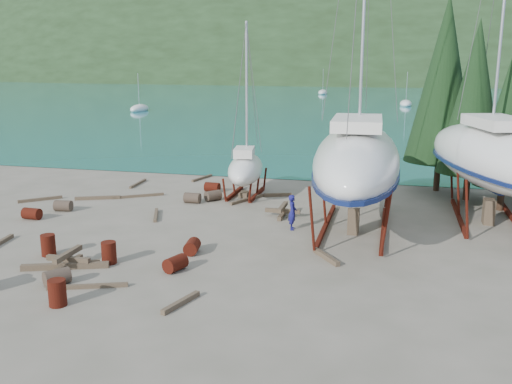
% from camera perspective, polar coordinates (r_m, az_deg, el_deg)
% --- Properties ---
extents(ground, '(600.00, 600.00, 0.00)m').
position_cam_1_polar(ground, '(24.36, -7.12, -5.70)').
color(ground, '#625D4D').
rests_on(ground, ground).
extents(bay_water, '(700.00, 700.00, 0.00)m').
position_cam_1_polar(bay_water, '(336.70, 12.51, 11.51)').
color(bay_water, '#198181').
rests_on(bay_water, ground).
extents(far_hill, '(800.00, 360.00, 110.00)m').
position_cam_1_polar(far_hill, '(341.70, 12.54, 11.53)').
color(far_hill, black).
rests_on(far_hill, ground).
extents(far_house_left, '(6.60, 5.60, 5.60)m').
position_cam_1_polar(far_house_left, '(222.33, -4.32, 11.85)').
color(far_house_left, beige).
rests_on(far_house_left, ground).
extents(far_house_center, '(6.60, 5.60, 5.60)m').
position_cam_1_polar(far_house_center, '(213.45, 6.18, 11.76)').
color(far_house_center, beige).
rests_on(far_house_center, ground).
extents(far_house_right, '(6.60, 5.60, 5.60)m').
position_cam_1_polar(far_house_right, '(212.67, 19.91, 11.06)').
color(far_house_right, beige).
rests_on(far_house_right, ground).
extents(cypress_near_right, '(3.60, 3.60, 10.00)m').
position_cam_1_polar(cypress_near_right, '(33.83, 21.00, 8.84)').
color(cypress_near_right, black).
rests_on(cypress_near_right, ground).
extents(cypress_mid_right, '(3.06, 3.06, 8.50)m').
position_cam_1_polar(cypress_mid_right, '(32.15, 23.96, 6.84)').
color(cypress_mid_right, black).
rests_on(cypress_mid_right, ground).
extents(cypress_back_left, '(4.14, 4.14, 11.50)m').
position_cam_1_polar(cypress_back_left, '(35.63, 18.30, 10.63)').
color(cypress_back_left, black).
rests_on(cypress_back_left, ground).
extents(moored_boat_left, '(2.00, 5.00, 6.05)m').
position_cam_1_polar(moored_boat_left, '(90.38, -11.58, 8.16)').
color(moored_boat_left, silver).
rests_on(moored_boat_left, ground).
extents(moored_boat_mid, '(2.00, 5.00, 6.05)m').
position_cam_1_polar(moored_boat_mid, '(101.80, 14.75, 8.53)').
color(moored_boat_mid, silver).
rests_on(moored_boat_mid, ground).
extents(moored_boat_far, '(2.00, 5.00, 6.05)m').
position_cam_1_polar(moored_boat_far, '(132.73, 6.69, 9.85)').
color(moored_boat_far, silver).
rests_on(moored_boat_far, ground).
extents(large_sailboat_near, '(4.25, 13.27, 20.71)m').
position_cam_1_polar(large_sailboat_near, '(26.59, 10.05, 3.21)').
color(large_sailboat_near, silver).
rests_on(large_sailboat_near, ground).
extents(large_sailboat_far, '(6.96, 13.12, 19.91)m').
position_cam_1_polar(large_sailboat_far, '(29.96, 22.52, 3.35)').
color(large_sailboat_far, silver).
rests_on(large_sailboat_far, ground).
extents(small_sailboat_shore, '(2.89, 6.40, 9.89)m').
position_cam_1_polar(small_sailboat_shore, '(33.15, -1.06, 2.39)').
color(small_sailboat_shore, silver).
rests_on(small_sailboat_shore, ground).
extents(worker, '(0.49, 0.66, 1.66)m').
position_cam_1_polar(worker, '(26.75, 3.67, -2.04)').
color(worker, navy).
rests_on(worker, ground).
extents(drum_1, '(1.00, 1.05, 0.58)m').
position_cam_1_polar(drum_1, '(21.60, -19.28, -8.04)').
color(drum_1, '#2D2823').
rests_on(drum_1, ground).
extents(drum_2, '(0.91, 0.63, 0.58)m').
position_cam_1_polar(drum_2, '(30.63, -21.51, -2.03)').
color(drum_2, '#58170F').
rests_on(drum_2, ground).
extents(drum_4, '(0.93, 0.65, 0.58)m').
position_cam_1_polar(drum_4, '(34.49, -4.39, 0.49)').
color(drum_4, '#58170F').
rests_on(drum_4, ground).
extents(drum_6, '(0.69, 0.95, 0.58)m').
position_cam_1_polar(drum_6, '(23.74, -6.41, -5.44)').
color(drum_6, '#58170F').
rests_on(drum_6, ground).
extents(drum_7, '(0.58, 0.58, 0.88)m').
position_cam_1_polar(drum_7, '(19.83, -19.25, -9.49)').
color(drum_7, '#58170F').
rests_on(drum_7, ground).
extents(drum_9, '(0.89, 0.60, 0.58)m').
position_cam_1_polar(drum_9, '(31.91, -6.38, -0.59)').
color(drum_9, '#2D2823').
rests_on(drum_9, ground).
extents(drum_10, '(0.58, 0.58, 0.88)m').
position_cam_1_polar(drum_10, '(23.15, -14.49, -5.89)').
color(drum_10, '#58170F').
rests_on(drum_10, ground).
extents(drum_11, '(1.01, 1.05, 0.58)m').
position_cam_1_polar(drum_11, '(32.34, -4.33, -0.37)').
color(drum_11, '#2D2823').
rests_on(drum_11, ground).
extents(drum_12, '(0.85, 1.03, 0.58)m').
position_cam_1_polar(drum_12, '(21.92, -8.06, -7.10)').
color(drum_12, '#58170F').
rests_on(drum_12, ground).
extents(drum_14, '(0.58, 0.58, 0.88)m').
position_cam_1_polar(drum_14, '(24.79, -20.06, -5.01)').
color(drum_14, '#58170F').
rests_on(drum_14, ground).
extents(drum_15, '(0.93, 0.66, 0.58)m').
position_cam_1_polar(drum_15, '(31.71, -18.72, -1.31)').
color(drum_15, '#2D2823').
rests_on(drum_15, ground).
extents(timber_0, '(0.25, 2.49, 0.14)m').
position_cam_1_polar(timber_0, '(37.19, -11.71, 0.84)').
color(timber_0, brown).
rests_on(timber_0, ground).
extents(timber_1, '(1.28, 1.67, 0.19)m').
position_cam_1_polar(timber_1, '(23.16, 7.01, -6.45)').
color(timber_1, brown).
rests_on(timber_1, ground).
extents(timber_2, '(2.41, 1.13, 0.19)m').
position_cam_1_polar(timber_2, '(33.80, -15.56, -0.57)').
color(timber_2, brown).
rests_on(timber_2, ground).
extents(timber_3, '(2.65, 1.12, 0.15)m').
position_cam_1_polar(timber_3, '(21.05, -16.49, -9.03)').
color(timber_3, brown).
rests_on(timber_3, ground).
extents(timber_5, '(2.35, 1.45, 0.16)m').
position_cam_1_polar(timber_5, '(23.35, -18.57, -6.93)').
color(timber_5, brown).
rests_on(timber_5, ground).
extents(timber_6, '(1.61, 0.72, 0.19)m').
position_cam_1_polar(timber_6, '(33.30, 2.19, -0.29)').
color(timber_6, brown).
rests_on(timber_6, ground).
extents(timber_7, '(0.72, 1.79, 0.17)m').
position_cam_1_polar(timber_7, '(19.07, -7.52, -10.91)').
color(timber_7, brown).
rests_on(timber_7, ground).
extents(timber_9, '(0.76, 2.17, 0.15)m').
position_cam_1_polar(timber_9, '(38.25, -5.41, 1.40)').
color(timber_9, brown).
rests_on(timber_9, ground).
extents(timber_10, '(1.41, 2.54, 0.16)m').
position_cam_1_polar(timber_10, '(32.26, -0.85, -0.74)').
color(timber_10, brown).
rests_on(timber_10, ground).
extents(timber_11, '(0.96, 2.17, 0.15)m').
position_cam_1_polar(timber_11, '(29.51, -9.99, -2.28)').
color(timber_11, brown).
rests_on(timber_11, ground).
extents(timber_15, '(2.56, 1.76, 0.15)m').
position_cam_1_polar(timber_15, '(33.81, -11.70, -0.39)').
color(timber_15, brown).
rests_on(timber_15, ground).
extents(timber_16, '(3.15, 1.34, 0.23)m').
position_cam_1_polar(timber_16, '(23.12, -18.55, -7.05)').
color(timber_16, brown).
rests_on(timber_16, ground).
extents(timber_17, '(1.87, 1.75, 0.16)m').
position_cam_1_polar(timber_17, '(34.52, -20.77, -0.68)').
color(timber_17, brown).
rests_on(timber_17, ground).
extents(timber_pile_fore, '(1.80, 1.80, 0.60)m').
position_cam_1_polar(timber_pile_fore, '(23.30, -18.27, -6.39)').
color(timber_pile_fore, brown).
rests_on(timber_pile_fore, ground).
extents(timber_pile_aft, '(1.80, 1.80, 0.60)m').
position_cam_1_polar(timber_pile_aft, '(29.02, 2.67, -1.90)').
color(timber_pile_aft, brown).
rests_on(timber_pile_aft, ground).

